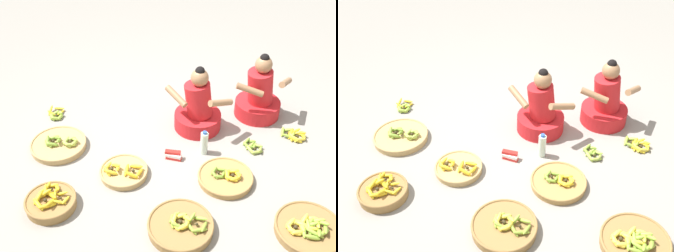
{
  "view_description": "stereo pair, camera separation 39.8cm",
  "coord_description": "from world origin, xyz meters",
  "views": [
    {
      "loc": [
        0.62,
        -3.47,
        2.91
      ],
      "look_at": [
        0.0,
        -0.2,
        0.35
      ],
      "focal_mm": 44.94,
      "sensor_mm": 36.0,
      "label": 1
    },
    {
      "loc": [
        1.01,
        -3.37,
        2.91
      ],
      "look_at": [
        0.0,
        -0.2,
        0.35
      ],
      "focal_mm": 44.94,
      "sensor_mm": 36.0,
      "label": 2
    }
  ],
  "objects": [
    {
      "name": "ground_plane",
      "position": [
        0.0,
        0.0,
        0.0
      ],
      "size": [
        10.0,
        10.0,
        0.0
      ],
      "primitive_type": "plane",
      "color": "gray"
    },
    {
      "name": "vendor_woman_front",
      "position": [
        0.24,
        0.3,
        0.24
      ],
      "size": [
        0.75,
        0.52,
        0.77
      ],
      "color": "red",
      "rests_on": "ground"
    },
    {
      "name": "vendor_woman_behind",
      "position": [
        0.9,
        0.67,
        0.25
      ],
      "size": [
        0.62,
        0.52,
        0.79
      ],
      "color": "red",
      "rests_on": "ground"
    },
    {
      "name": "banana_basket_mid_left",
      "position": [
        -1.15,
        -0.34,
        0.04
      ],
      "size": [
        0.59,
        0.59,
        0.14
      ],
      "color": "tan",
      "rests_on": "ground"
    },
    {
      "name": "banana_basket_front_left",
      "position": [
        -0.36,
        -0.61,
        0.04
      ],
      "size": [
        0.48,
        0.48,
        0.14
      ],
      "color": "tan",
      "rests_on": "ground"
    },
    {
      "name": "banana_basket_front_right",
      "position": [
        1.37,
        -1.0,
        0.05
      ],
      "size": [
        0.58,
        0.58,
        0.16
      ],
      "color": "olive",
      "rests_on": "ground"
    },
    {
      "name": "banana_basket_mid_right",
      "position": [
        -0.9,
        -1.13,
        0.06
      ],
      "size": [
        0.47,
        0.47,
        0.18
      ],
      "color": "olive",
      "rests_on": "ground"
    },
    {
      "name": "banana_basket_back_left",
      "position": [
        0.62,
        -0.5,
        0.04
      ],
      "size": [
        0.54,
        0.54,
        0.13
      ],
      "color": "#A87F47",
      "rests_on": "ground"
    },
    {
      "name": "banana_basket_near_bicycle",
      "position": [
        0.3,
        -1.17,
        0.05
      ],
      "size": [
        0.57,
        0.57,
        0.16
      ],
      "color": "olive",
      "rests_on": "ground"
    },
    {
      "name": "loose_bananas_front_center",
      "position": [
        0.87,
        0.03,
        0.03
      ],
      "size": [
        0.24,
        0.25,
        0.08
      ],
      "color": "olive",
      "rests_on": "ground"
    },
    {
      "name": "loose_bananas_back_center",
      "position": [
        -1.41,
        0.18,
        0.03
      ],
      "size": [
        0.21,
        0.28,
        0.09
      ],
      "color": "gold",
      "rests_on": "ground"
    },
    {
      "name": "loose_bananas_back_right",
      "position": [
        1.32,
        0.3,
        0.03
      ],
      "size": [
        0.29,
        0.23,
        0.1
      ],
      "color": "#8CAD38",
      "rests_on": "ground"
    },
    {
      "name": "water_bottle",
      "position": [
        0.37,
        -0.13,
        0.13
      ],
      "size": [
        0.08,
        0.08,
        0.28
      ],
      "color": "silver",
      "rests_on": "ground"
    },
    {
      "name": "packet_carton_stack",
      "position": [
        0.07,
        -0.29,
        0.04
      ],
      "size": [
        0.17,
        0.08,
        0.09
      ],
      "color": "red",
      "rests_on": "ground"
    }
  ]
}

